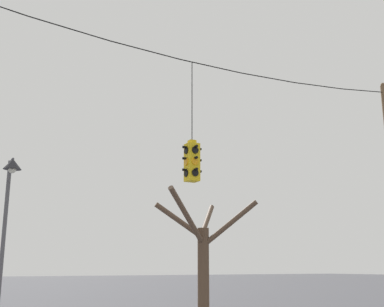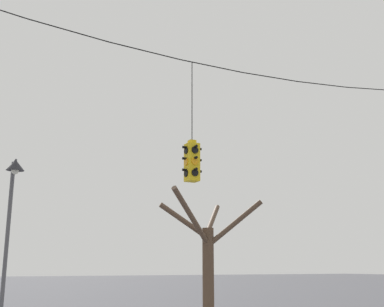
% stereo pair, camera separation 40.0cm
% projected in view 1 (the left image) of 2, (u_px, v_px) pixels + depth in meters
% --- Properties ---
extents(span_wire, '(14.80, 0.03, 0.53)m').
position_uv_depth(span_wire, '(212.00, 61.00, 14.36)').
color(span_wire, black).
extents(traffic_light_near_right_pole, '(0.58, 0.58, 3.52)m').
position_uv_depth(traffic_light_near_right_pole, '(192.00, 161.00, 13.32)').
color(traffic_light_near_right_pole, yellow).
extents(street_lamp, '(0.53, 0.90, 5.17)m').
position_uv_depth(street_lamp, '(8.00, 199.00, 14.14)').
color(street_lamp, '#515156').
rests_on(street_lamp, ground_plane).
extents(bare_tree, '(3.93, 3.06, 4.83)m').
position_uv_depth(bare_tree, '(203.00, 253.00, 18.61)').
color(bare_tree, brown).
rests_on(bare_tree, ground_plane).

